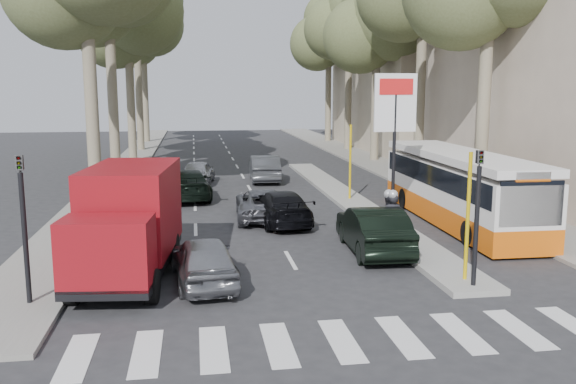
# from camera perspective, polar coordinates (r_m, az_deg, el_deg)

# --- Properties ---
(ground) EXTENTS (120.00, 120.00, 0.00)m
(ground) POSITION_cam_1_polar(r_m,az_deg,el_deg) (16.69, 4.42, -8.11)
(ground) COLOR #28282B
(ground) RESTS_ON ground
(sidewalk_right) EXTENTS (3.20, 70.00, 0.12)m
(sidewalk_right) POSITION_cam_1_polar(r_m,az_deg,el_deg) (42.58, 8.03, 2.79)
(sidewalk_right) COLOR gray
(sidewalk_right) RESTS_ON ground
(median_left) EXTENTS (2.40, 64.00, 0.12)m
(median_left) POSITION_cam_1_polar(r_m,az_deg,el_deg) (43.96, -14.40, 2.79)
(median_left) COLOR gray
(median_left) RESTS_ON ground
(traffic_island) EXTENTS (1.50, 26.00, 0.16)m
(traffic_island) POSITION_cam_1_polar(r_m,az_deg,el_deg) (27.81, 5.78, -0.76)
(traffic_island) COLOR gray
(traffic_island) RESTS_ON ground
(building_far) EXTENTS (11.00, 20.00, 16.00)m
(building_far) POSITION_cam_1_polar(r_m,az_deg,el_deg) (53.13, 12.68, 12.58)
(building_far) COLOR #B7A88E
(building_far) RESTS_ON ground
(billboard) EXTENTS (1.50, 12.10, 5.60)m
(billboard) POSITION_cam_1_polar(r_m,az_deg,el_deg) (21.65, 9.95, 5.86)
(billboard) COLOR yellow
(billboard) RESTS_ON ground
(traffic_light_island) EXTENTS (0.16, 0.41, 3.60)m
(traffic_light_island) POSITION_cam_1_polar(r_m,az_deg,el_deg) (15.80, 17.36, -0.25)
(traffic_light_island) COLOR black
(traffic_light_island) RESTS_ON ground
(traffic_light_left) EXTENTS (0.16, 0.41, 3.60)m
(traffic_light_left) POSITION_cam_1_polar(r_m,az_deg,el_deg) (15.21, -23.59, -1.00)
(traffic_light_left) COLOR black
(traffic_light_left) RESTS_ON ground
(tree_l_c) EXTENTS (7.40, 7.20, 13.71)m
(tree_l_c) POSITION_cam_1_polar(r_m,az_deg,el_deg) (44.04, -14.64, 15.82)
(tree_l_c) COLOR #6B604C
(tree_l_c) RESTS_ON ground
(tree_l_d) EXTENTS (7.40, 7.20, 15.66)m
(tree_l_d) POSITION_cam_1_polar(r_m,az_deg,el_deg) (52.17, -13.94, 16.74)
(tree_l_d) COLOR #6B604C
(tree_l_d) RESTS_ON ground
(tree_l_e) EXTENTS (7.40, 7.20, 14.49)m
(tree_l_e) POSITION_cam_1_polar(r_m,az_deg,el_deg) (59.99, -13.32, 14.81)
(tree_l_e) COLOR #6B604C
(tree_l_e) RESTS_ON ground
(tree_r_c) EXTENTS (7.40, 7.20, 13.32)m
(tree_r_c) POSITION_cam_1_polar(r_m,az_deg,el_deg) (43.71, 8.46, 15.61)
(tree_r_c) COLOR #6B604C
(tree_r_c) RESTS_ON ground
(tree_r_d) EXTENTS (7.40, 7.20, 14.88)m
(tree_r_d) POSITION_cam_1_polar(r_m,az_deg,el_deg) (51.55, 5.88, 16.28)
(tree_r_d) COLOR #6B604C
(tree_r_d) RESTS_ON ground
(tree_r_e) EXTENTS (7.40, 7.20, 14.10)m
(tree_r_e) POSITION_cam_1_polar(r_m,az_deg,el_deg) (59.24, 3.95, 14.77)
(tree_r_e) COLOR #6B604C
(tree_r_e) RESTS_ON ground
(silver_hatchback) EXTENTS (1.91, 3.92, 1.29)m
(silver_hatchback) POSITION_cam_1_polar(r_m,az_deg,el_deg) (16.23, -7.87, -6.32)
(silver_hatchback) COLOR gray
(silver_hatchback) RESTS_ON ground
(dark_hatchback) EXTENTS (1.75, 4.53, 1.47)m
(dark_hatchback) POSITION_cam_1_polar(r_m,az_deg,el_deg) (19.27, 7.98, -3.49)
(dark_hatchback) COLOR black
(dark_hatchback) RESTS_ON ground
(queue_car_a) EXTENTS (2.20, 4.38, 1.19)m
(queue_car_a) POSITION_cam_1_polar(r_m,az_deg,el_deg) (24.00, -2.47, -1.13)
(queue_car_a) COLOR #55565D
(queue_car_a) RESTS_ON ground
(queue_car_b) EXTENTS (2.16, 4.52, 1.27)m
(queue_car_b) POSITION_cam_1_polar(r_m,az_deg,el_deg) (23.12, -0.73, -1.44)
(queue_car_b) COLOR black
(queue_car_b) RESTS_ON ground
(queue_car_c) EXTENTS (2.01, 3.99, 1.30)m
(queue_car_c) POSITION_cam_1_polar(r_m,az_deg,el_deg) (33.10, -8.41, 1.86)
(queue_car_c) COLOR #929499
(queue_car_c) RESTS_ON ground
(queue_car_d) EXTENTS (1.74, 4.45, 1.44)m
(queue_car_d) POSITION_cam_1_polar(r_m,az_deg,el_deg) (33.79, -2.21, 2.23)
(queue_car_d) COLOR #484A4F
(queue_car_d) RESTS_ON ground
(queue_car_e) EXTENTS (2.40, 4.94, 1.39)m
(queue_car_e) POSITION_cam_1_polar(r_m,az_deg,el_deg) (28.71, -9.40, 0.73)
(queue_car_e) COLOR black
(queue_car_e) RESTS_ON ground
(red_truck) EXTENTS (2.71, 5.82, 3.00)m
(red_truck) POSITION_cam_1_polar(r_m,az_deg,el_deg) (16.91, -14.69, -2.60)
(red_truck) COLOR black
(red_truck) RESTS_ON ground
(city_bus) EXTENTS (2.44, 10.50, 2.76)m
(city_bus) POSITION_cam_1_polar(r_m,az_deg,el_deg) (23.97, 15.66, 0.58)
(city_bus) COLOR #DE5B0C
(city_bus) RESTS_ON ground
(motorcycle) EXTENTS (0.84, 2.34, 1.99)m
(motorcycle) POSITION_cam_1_polar(r_m,az_deg,el_deg) (19.61, 9.51, -2.80)
(motorcycle) COLOR black
(motorcycle) RESTS_ON ground
(pedestrian_near) EXTENTS (0.76, 1.23, 1.96)m
(pedestrian_near) POSITION_cam_1_polar(r_m,az_deg,el_deg) (26.28, 17.22, 0.51)
(pedestrian_near) COLOR #46344E
(pedestrian_near) RESTS_ON sidewalk_right
(pedestrian_far) EXTENTS (1.30, 0.83, 1.87)m
(pedestrian_far) POSITION_cam_1_polar(r_m,az_deg,el_deg) (25.73, 22.16, -0.08)
(pedestrian_far) COLOR #6F6553
(pedestrian_far) RESTS_ON sidewalk_right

